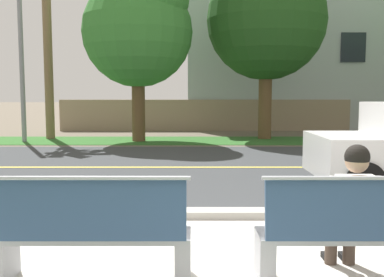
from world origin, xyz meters
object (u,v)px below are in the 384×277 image
(bench_left, at_px, (92,235))
(streetlamp, at_px, (23,32))
(shade_tree_left, at_px, (271,11))
(bench_right, at_px, (358,235))
(seated_person_white, at_px, (352,205))
(shade_tree_far_left, at_px, (141,24))

(bench_left, distance_m, streetlamp, 13.30)
(bench_left, xyz_separation_m, shade_tree_left, (3.73, 12.69, 4.18))
(bench_right, height_order, seated_person_white, seated_person_white)
(bench_right, relative_size, streetlamp, 0.27)
(seated_person_white, distance_m, shade_tree_far_left, 12.55)
(seated_person_white, height_order, shade_tree_left, shade_tree_left)
(bench_right, height_order, shade_tree_far_left, shade_tree_far_left)
(streetlamp, distance_m, shade_tree_left, 8.74)
(bench_left, relative_size, shade_tree_left, 0.25)
(bench_right, distance_m, shade_tree_far_left, 12.77)
(bench_right, bearing_deg, shade_tree_left, 83.87)
(seated_person_white, bearing_deg, shade_tree_far_left, 105.48)
(streetlamp, relative_size, shade_tree_far_left, 1.05)
(seated_person_white, distance_m, shade_tree_left, 13.20)
(shade_tree_far_left, xyz_separation_m, shade_tree_left, (4.59, 0.87, 0.57))
(streetlamp, bearing_deg, shade_tree_left, 5.25)
(streetlamp, relative_size, shade_tree_left, 0.92)
(bench_left, distance_m, shade_tree_left, 13.87)
(seated_person_white, xyz_separation_m, shade_tree_far_left, (-3.23, 11.65, 3.39))
(shade_tree_far_left, bearing_deg, streetlamp, 178.96)
(streetlamp, xyz_separation_m, shade_tree_left, (8.66, 0.80, 0.85))
(seated_person_white, height_order, shade_tree_far_left, shade_tree_far_left)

